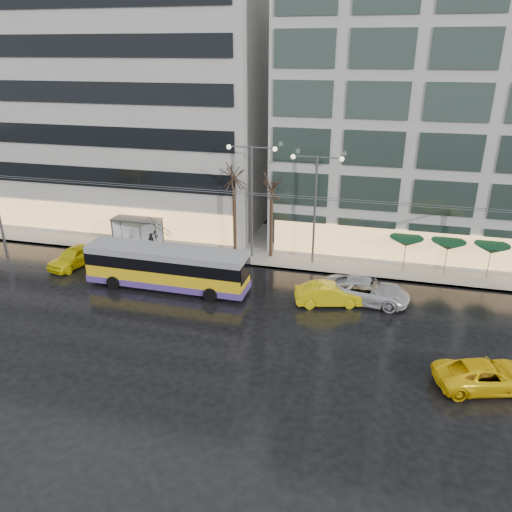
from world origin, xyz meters
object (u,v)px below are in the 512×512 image
(trolleybus, at_px, (167,269))
(taxi_a, at_px, (75,256))
(bus_shelter, at_px, (134,225))
(street_lamp_near, at_px, (252,187))

(trolleybus, relative_size, taxi_a, 2.52)
(trolleybus, distance_m, taxi_a, 8.90)
(trolleybus, bearing_deg, taxi_a, 167.80)
(bus_shelter, bearing_deg, taxi_a, -119.45)
(trolleybus, relative_size, street_lamp_near, 1.30)
(bus_shelter, bearing_deg, street_lamp_near, 0.63)
(trolleybus, distance_m, street_lamp_near, 9.34)
(street_lamp_near, distance_m, taxi_a, 14.97)
(bus_shelter, height_order, street_lamp_near, street_lamp_near)
(taxi_a, bearing_deg, trolleybus, 2.76)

